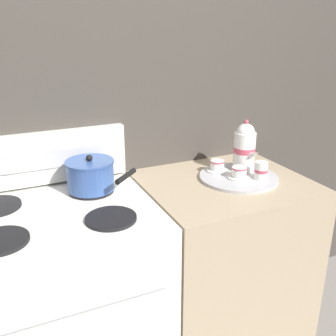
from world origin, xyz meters
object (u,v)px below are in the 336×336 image
stove (63,310)px  creamer_jug (261,170)px  teacup_left (217,166)px  saucepan (91,175)px  serving_tray (239,178)px  teacup_right (239,173)px  teapot (245,147)px

stove → creamer_jug: bearing=-4.5°
teacup_left → creamer_jug: size_ratio=1.27×
saucepan → serving_tray: size_ratio=0.78×
stove → serving_tray: bearing=-0.2°
saucepan → teacup_right: saucepan is taller
teapot → teacup_left: 0.16m
teacup_left → teapot: bearing=-18.7°
stove → teacup_right: (0.83, -0.02, 0.49)m
serving_tray → stove: bearing=179.8°
saucepan → teapot: (0.71, -0.08, 0.05)m
stove → teacup_right: teacup_right is taller
teapot → teacup_right: teapot is taller
stove → saucepan: size_ratio=3.24×
saucepan → teapot: size_ratio=1.15×
stove → serving_tray: 0.96m
saucepan → teacup_left: size_ratio=2.75×
serving_tray → teacup_left: bearing=119.1°
teacup_right → creamer_jug: 0.10m
creamer_jug → serving_tray: bearing=135.1°
serving_tray → teapot: 0.15m
stove → saucepan: (0.19, 0.14, 0.52)m
saucepan → serving_tray: 0.67m
serving_tray → teacup_left: (-0.06, 0.10, 0.03)m
stove → teapot: size_ratio=3.73×
stove → serving_tray: size_ratio=2.54×
stove → teacup_left: size_ratio=8.91×
teapot → teacup_right: (-0.08, -0.08, -0.09)m
teapot → creamer_jug: bearing=-88.3°
stove → teacup_right: bearing=-1.5°
serving_tray → teapot: bearing=42.9°
teacup_left → teacup_right: (0.04, -0.12, 0.00)m
stove → teacup_right: 0.96m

